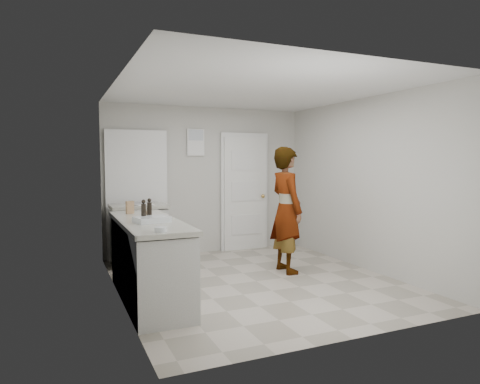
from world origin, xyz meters
name	(u,v)px	position (x,y,z in m)	size (l,w,h in m)	color
ground	(256,281)	(0.00, 0.00, 0.00)	(4.00, 4.00, 0.00)	gray
room_shell	(198,194)	(-0.17, 1.95, 1.02)	(4.00, 4.00, 4.00)	beige
main_counter	(149,263)	(-1.45, -0.20, 0.43)	(0.64, 1.96, 0.93)	silver
side_counter	(139,237)	(-1.25, 1.55, 0.43)	(0.84, 0.61, 0.93)	silver
person	(286,210)	(0.61, 0.28, 0.89)	(0.65, 0.43, 1.79)	silver
cake_mix_box	(130,207)	(-1.55, 0.45, 1.01)	(0.10, 0.04, 0.16)	#9A714D
spice_jar	(146,214)	(-1.42, 0.10, 0.96)	(0.05, 0.05, 0.07)	tan
oil_cruet_a	(149,208)	(-1.39, 0.04, 1.03)	(0.06, 0.06, 0.23)	black
oil_cruet_b	(144,211)	(-1.52, -0.29, 1.04)	(0.05, 0.05, 0.24)	black
baking_dish	(152,220)	(-1.45, -0.39, 0.95)	(0.40, 0.32, 0.06)	silver
egg_bowl	(161,229)	(-1.50, -1.04, 0.95)	(0.12, 0.12, 0.05)	silver
papers	(141,204)	(-1.21, 1.53, 0.93)	(0.26, 0.33, 0.01)	white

